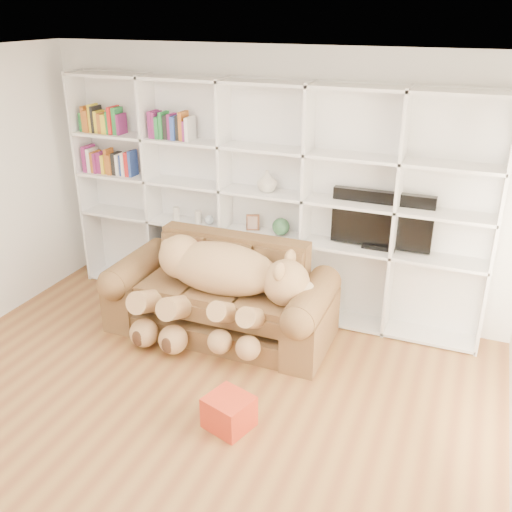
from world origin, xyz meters
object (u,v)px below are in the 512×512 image
at_px(sofa, 222,299).
at_px(teddy_bear, 218,281).
at_px(gift_box, 229,412).
at_px(tv, 382,221).

relative_size(sofa, teddy_bear, 1.32).
height_order(sofa, gift_box, sofa).
distance_m(sofa, teddy_bear, 0.36).
bearing_deg(tv, sofa, -153.94).
distance_m(teddy_bear, gift_box, 1.36).
xyz_separation_m(teddy_bear, tv, (1.33, 0.87, 0.50)).
height_order(teddy_bear, gift_box, teddy_bear).
xyz_separation_m(teddy_bear, gift_box, (0.61, -1.11, -0.51)).
distance_m(teddy_bear, tv, 1.66).
relative_size(teddy_bear, gift_box, 5.03).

